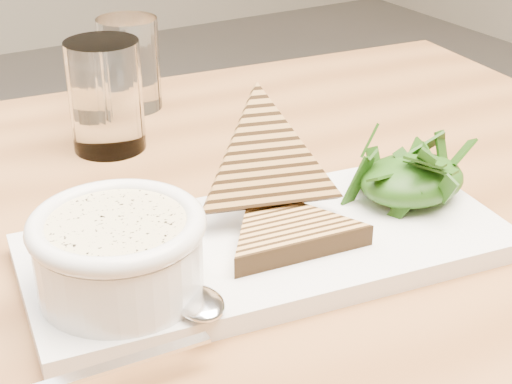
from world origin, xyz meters
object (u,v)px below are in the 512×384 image
table_top (117,268)px  platter (268,247)px  glass_near (106,96)px  glass_far (130,64)px  soup_bowl (120,262)px

table_top → platter: platter is taller
platter → glass_near: (-0.03, 0.27, 0.05)m
platter → glass_far: 0.38m
soup_bowl → glass_far: glass_far is taller
platter → glass_far: size_ratio=3.63×
soup_bowl → glass_far: size_ratio=1.11×
glass_near → glass_far: size_ratio=1.08×
soup_bowl → table_top: bearing=72.8°
table_top → glass_near: glass_near is taller
platter → glass_near: size_ratio=3.36×
table_top → platter: size_ratio=3.04×
table_top → glass_near: 0.22m
table_top → platter: (0.10, -0.08, 0.03)m
platter → glass_near: glass_near is taller
table_top → soup_bowl: 0.11m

